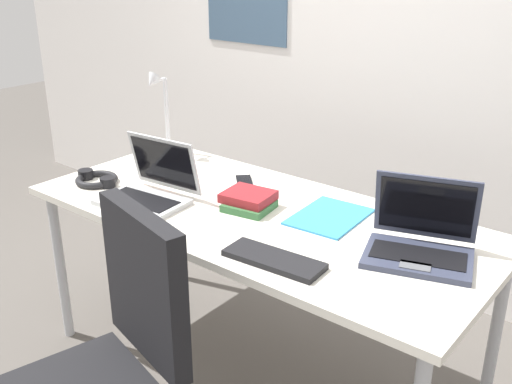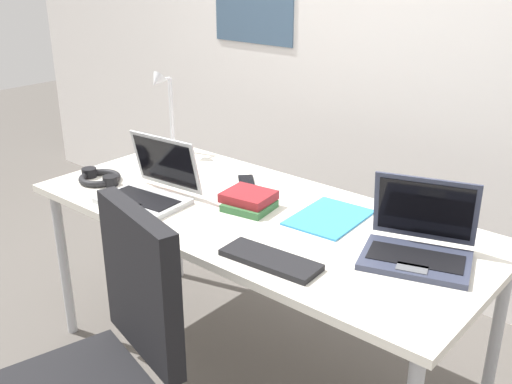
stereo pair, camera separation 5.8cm
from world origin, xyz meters
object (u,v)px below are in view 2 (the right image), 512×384
Objects in this scene: desk_lamp at (166,112)px; book_stack at (249,200)px; coffee_mug at (172,169)px; paper_folder_front_left at (329,217)px; cell_phone at (246,181)px; computer_mouse at (150,162)px; laptop_back_right at (418,244)px; external_keyboard at (270,260)px; headphones at (100,178)px; laptop_near_mouse at (150,189)px.

book_stack is at bearing -19.42° from desk_lamp.
paper_folder_front_left is at bearing 7.00° from coffee_mug.
computer_mouse is at bearing 149.09° from cell_phone.
desk_lamp is at bearing 137.82° from computer_mouse.
paper_folder_front_left is (0.48, -0.08, -0.00)m from cell_phone.
laptop_back_right reaches higher than computer_mouse.
desk_lamp reaches higher than paper_folder_front_left.
cell_phone is (-0.52, 0.48, -0.01)m from external_keyboard.
headphones is (0.08, -0.46, -0.18)m from desk_lamp.
computer_mouse is (-0.32, 0.27, -0.03)m from laptop_near_mouse.
computer_mouse is at bearing 173.63° from book_stack.
external_keyboard is 1.07m from computer_mouse.
headphones is at bearing 173.58° from cell_phone.
book_stack is (-0.67, -0.05, -0.02)m from laptop_back_right.
cell_phone is 0.44× the size of paper_folder_front_left.
cell_phone is at bearing 133.53° from book_stack.
laptop_back_right reaches higher than external_keyboard.
paper_folder_front_left is 2.74× the size of coffee_mug.
book_stack is 0.68× the size of paper_folder_front_left.
external_keyboard is (-0.34, -0.33, -0.04)m from laptop_back_right.
laptop_back_right is 4.21× the size of computer_mouse.
computer_mouse reaches higher than external_keyboard.
computer_mouse reaches higher than cell_phone.
coffee_mug is (0.30, -0.24, -0.15)m from desk_lamp.
laptop_back_right is 1.23× the size of external_keyboard.
book_stack reaches higher than cell_phone.
cell_phone reaches higher than paper_folder_front_left.
paper_folder_front_left is (0.97, 0.31, -0.01)m from headphones.
coffee_mug is at bearing -39.00° from desk_lamp.
laptop_near_mouse is 1.07× the size of external_keyboard.
cell_phone is 0.48m from paper_folder_front_left.
laptop_near_mouse is 1.68× the size of book_stack.
computer_mouse is 0.31× the size of paper_folder_front_left.
external_keyboard is (0.68, -0.09, -0.04)m from laptop_near_mouse.
laptop_back_right is 1.05m from laptop_near_mouse.
laptop_near_mouse is at bearing -166.74° from laptop_back_right.
laptop_near_mouse is 0.40m from book_stack.
computer_mouse is at bearing 167.04° from coffee_mug.
headphones is 1.02m from paper_folder_front_left.
desk_lamp is 0.61m from cell_phone.
desk_lamp is at bearing 171.90° from paper_folder_front_left.
book_stack reaches higher than computer_mouse.
laptop_back_right reaches higher than cell_phone.
cell_phone is at bearing 37.55° from computer_mouse.
laptop_back_right is 1.13m from coffee_mug.
laptop_back_right is 0.48m from external_keyboard.
laptop_near_mouse is at bearing -154.11° from paper_folder_front_left.
laptop_back_right is at bearing -54.94° from cell_phone.
cell_phone is at bearing 38.79° from headphones.
cell_phone is 0.63m from headphones.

